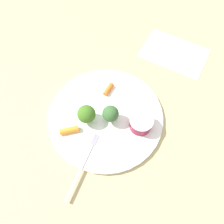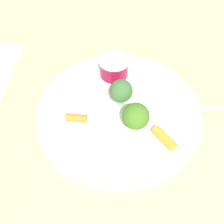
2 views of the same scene
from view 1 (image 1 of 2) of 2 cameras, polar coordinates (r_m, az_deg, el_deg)
name	(u,v)px [view 1 (image 1 of 2)]	position (r m, az deg, el deg)	size (l,w,h in m)	color
ground_plane	(106,118)	(0.64, -1.46, -1.46)	(2.40, 2.40, 0.00)	tan
plate	(106,117)	(0.63, -1.47, -1.22)	(0.30, 0.30, 0.01)	white
sauce_cup	(141,123)	(0.60, 6.91, -2.62)	(0.06, 0.06, 0.04)	maroon
broccoli_floret_0	(86,114)	(0.59, -6.11, -0.51)	(0.05, 0.05, 0.06)	#8DB860
broccoli_floret_1	(111,114)	(0.59, -0.35, -0.44)	(0.04, 0.04, 0.05)	#7DB169
carrot_stick_0	(69,130)	(0.61, -10.13, -4.31)	(0.02, 0.02, 0.05)	orange
carrot_stick_1	(108,89)	(0.66, -0.85, 5.44)	(0.01, 0.01, 0.04)	orange
fork	(83,165)	(0.58, -6.96, -12.36)	(0.04, 0.17, 0.00)	#B3ADC3
napkin	(174,53)	(0.78, 14.65, 13.41)	(0.19, 0.13, 0.00)	white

